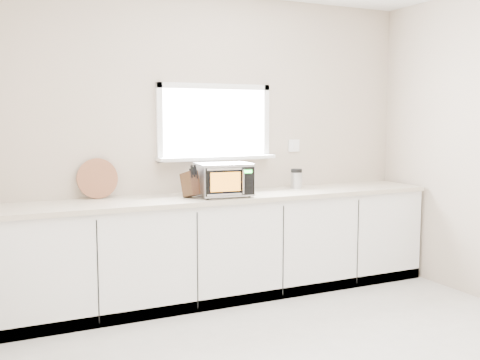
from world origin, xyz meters
TOP-DOWN VIEW (x-y plane):
  - back_wall at (0.00, 2.00)m, footprint 4.00×0.17m
  - cabinets at (0.00, 1.70)m, footprint 3.92×0.60m
  - countertop at (0.00, 1.69)m, footprint 3.92×0.64m
  - microwave at (-0.08, 1.60)m, footprint 0.47×0.40m
  - knife_block at (-0.36, 1.65)m, footprint 0.14×0.21m
  - cutting_board at (-1.08, 1.94)m, footprint 0.34×0.08m
  - coffee_grinder at (0.77, 1.80)m, footprint 0.12×0.12m

SIDE VIEW (x-z plane):
  - cabinets at x=0.00m, z-range 0.00..0.88m
  - countertop at x=0.00m, z-range 0.88..0.92m
  - coffee_grinder at x=0.77m, z-range 0.92..1.11m
  - knife_block at x=-0.36m, z-range 0.90..1.18m
  - microwave at x=-0.08m, z-range 0.93..1.21m
  - cutting_board at x=-1.08m, z-range 0.92..1.26m
  - back_wall at x=0.00m, z-range 0.01..2.71m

